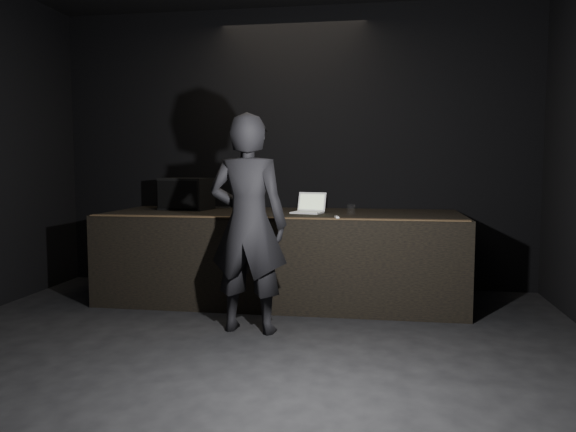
% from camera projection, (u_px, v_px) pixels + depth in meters
% --- Properties ---
extents(ground, '(7.00, 7.00, 0.00)m').
position_uv_depth(ground, '(215.00, 392.00, 3.81)').
color(ground, black).
rests_on(ground, ground).
extents(room_walls, '(6.10, 7.10, 3.52)m').
position_uv_depth(room_walls, '(211.00, 90.00, 3.63)').
color(room_walls, black).
rests_on(room_walls, ground).
extents(stage_riser, '(4.00, 1.50, 1.00)m').
position_uv_depth(stage_riser, '(283.00, 256.00, 6.45)').
color(stage_riser, black).
rests_on(stage_riser, ground).
extents(riser_lip, '(3.92, 0.10, 0.01)m').
position_uv_depth(riser_lip, '(271.00, 218.00, 5.71)').
color(riser_lip, brown).
rests_on(riser_lip, stage_riser).
extents(stage_monitor, '(0.64, 0.52, 0.38)m').
position_uv_depth(stage_monitor, '(186.00, 194.00, 6.82)').
color(stage_monitor, black).
rests_on(stage_monitor, stage_riser).
extents(cable, '(0.76, 0.30, 0.02)m').
position_uv_depth(cable, '(198.00, 208.00, 6.99)').
color(cable, black).
rests_on(cable, stage_riser).
extents(laptop, '(0.40, 0.37, 0.23)m').
position_uv_depth(laptop, '(309.00, 208.00, 6.35)').
color(laptop, silver).
rests_on(laptop, stage_riser).
extents(beer_can, '(0.07, 0.07, 0.16)m').
position_uv_depth(beer_can, '(248.00, 206.00, 6.36)').
color(beer_can, silver).
rests_on(beer_can, stage_riser).
extents(plastic_cup, '(0.09, 0.09, 0.11)m').
position_uv_depth(plastic_cup, '(351.00, 209.00, 6.11)').
color(plastic_cup, white).
rests_on(plastic_cup, stage_riser).
extents(wii_remote, '(0.06, 0.14, 0.03)m').
position_uv_depth(wii_remote, '(337.00, 217.00, 5.66)').
color(wii_remote, white).
rests_on(wii_remote, stage_riser).
extents(person, '(0.76, 0.53, 2.00)m').
position_uv_depth(person, '(248.00, 224.00, 5.13)').
color(person, black).
rests_on(person, ground).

